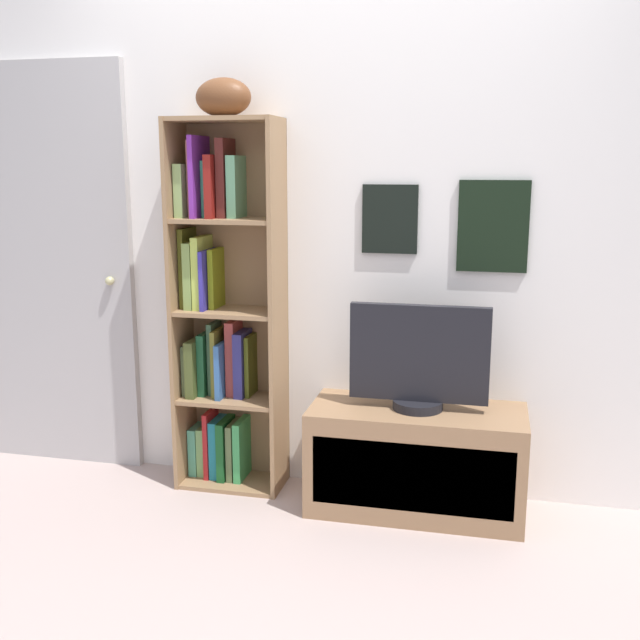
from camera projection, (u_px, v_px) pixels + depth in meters
ground at (267, 613)px, 2.62m from camera, size 5.20×5.20×0.04m
back_wall at (335, 227)px, 3.44m from camera, size 4.80×0.08×2.49m
bookshelf at (222, 316)px, 3.51m from camera, size 0.50×0.27×1.73m
football at (223, 97)px, 3.26m from camera, size 0.28×0.20×0.17m
tv_stand at (416, 460)px, 3.32m from camera, size 0.95×0.42×0.47m
television at (419, 360)px, 3.23m from camera, size 0.61×0.22×0.47m
door at (56, 270)px, 3.75m from camera, size 0.84×0.09×2.02m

